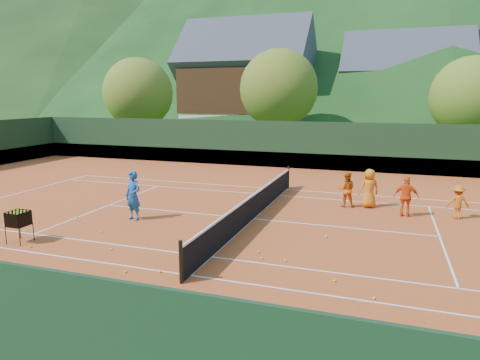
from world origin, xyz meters
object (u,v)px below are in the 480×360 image
(student_d, at_px, (458,202))
(student_c, at_px, (369,188))
(ball_hopper, at_px, (18,219))
(chalet_mid, at_px, (404,93))
(coach, at_px, (133,196))
(tennis_net, at_px, (253,206))
(student_b, at_px, (406,197))
(chalet_left, at_px, (247,86))
(student_a, at_px, (346,189))

(student_d, bearing_deg, student_c, -22.26)
(ball_hopper, height_order, chalet_mid, chalet_mid)
(ball_hopper, bearing_deg, student_d, 28.80)
(coach, xyz_separation_m, tennis_net, (4.17, 1.53, -0.41))
(ball_hopper, bearing_deg, student_c, 38.37)
(student_b, xyz_separation_m, chalet_mid, (0.59, 31.80, 4.19))
(student_d, height_order, chalet_left, chalet_left)
(student_a, distance_m, student_c, 0.92)
(student_a, distance_m, chalet_mid, 31.42)
(coach, relative_size, ball_hopper, 1.83)
(student_b, bearing_deg, student_c, -29.46)
(tennis_net, bearing_deg, chalet_mid, 79.99)
(student_c, relative_size, chalet_mid, 0.13)
(student_c, bearing_deg, coach, 6.58)
(tennis_net, relative_size, ball_hopper, 12.07)
(coach, bearing_deg, tennis_net, 32.21)
(student_a, bearing_deg, student_c, -175.57)
(student_c, height_order, student_d, student_c)
(ball_hopper, bearing_deg, chalet_mid, 72.61)
(ball_hopper, xyz_separation_m, chalet_left, (-3.82, 34.88, 4.88))
(coach, xyz_separation_m, chalet_mid, (10.17, 35.53, 4.05))
(coach, relative_size, student_b, 1.18)
(coach, bearing_deg, student_b, 33.31)
(coach, bearing_deg, chalet_left, 112.51)
(tennis_net, height_order, chalet_left, chalet_left)
(ball_hopper, bearing_deg, coach, 59.15)
(coach, height_order, chalet_left, chalet_left)
(chalet_mid, bearing_deg, student_c, -93.69)
(ball_hopper, relative_size, chalet_left, 0.07)
(student_b, xyz_separation_m, student_d, (1.81, 0.28, -0.14))
(student_b, distance_m, student_d, 1.84)
(tennis_net, bearing_deg, student_b, 22.10)
(coach, distance_m, chalet_mid, 37.18)
(student_b, bearing_deg, student_a, -13.59)
(chalet_mid, bearing_deg, coach, -105.98)
(student_a, height_order, chalet_left, chalet_left)
(tennis_net, bearing_deg, student_d, 18.94)
(coach, bearing_deg, student_d, 31.44)
(chalet_left, bearing_deg, student_b, -61.01)
(student_a, distance_m, chalet_left, 30.41)
(student_c, bearing_deg, chalet_left, -85.77)
(student_a, bearing_deg, chalet_mid, -102.30)
(student_b, bearing_deg, student_d, -165.39)
(student_b, bearing_deg, tennis_net, 27.85)
(ball_hopper, relative_size, chalet_mid, 0.08)
(student_d, bearing_deg, coach, 9.46)
(student_a, bearing_deg, tennis_net, 36.92)
(student_c, relative_size, student_d, 1.26)
(coach, xyz_separation_m, student_c, (8.18, 4.71, -0.11))
(tennis_net, distance_m, chalet_mid, 34.81)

